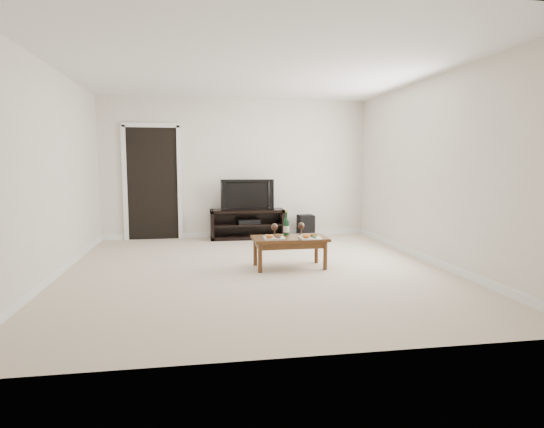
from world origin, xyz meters
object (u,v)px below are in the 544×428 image
Objects in this scene: subwoofer at (306,226)px; media_console at (247,224)px; television at (247,194)px; coffee_table at (290,252)px.

media_console is at bearing 174.50° from subwoofer.
media_console reaches higher than subwoofer.
television is 1.27m from subwoofer.
subwoofer is at bearing -2.50° from media_console.
television reaches higher than subwoofer.
media_console is 1.11m from subwoofer.
coffee_table is (0.30, -2.44, -0.07)m from media_console.
media_console is 1.37× the size of coffee_table.
coffee_table is at bearing -111.68° from subwoofer.
subwoofer is (1.11, -0.05, -0.62)m from television.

